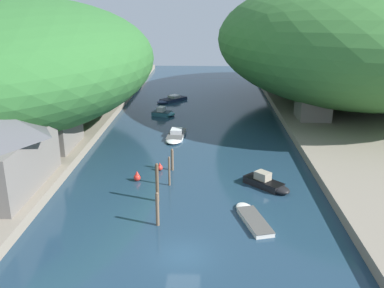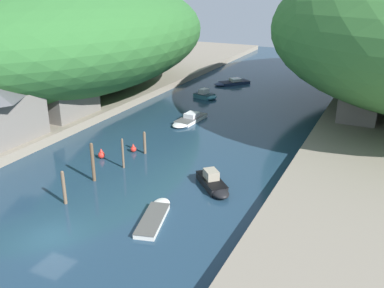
% 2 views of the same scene
% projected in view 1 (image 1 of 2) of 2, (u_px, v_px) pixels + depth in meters
% --- Properties ---
extents(water_surface, '(130.00, 130.00, 0.00)m').
position_uv_depth(water_surface, '(195.00, 133.00, 59.26)').
color(water_surface, '#1E384C').
rests_on(water_surface, ground).
extents(left_bank, '(22.00, 120.00, 0.99)m').
position_uv_depth(left_bank, '(26.00, 128.00, 59.95)').
color(left_bank, gray).
rests_on(left_bank, ground).
extents(right_bank, '(22.00, 120.00, 0.99)m').
position_uv_depth(right_bank, '(370.00, 132.00, 58.25)').
color(right_bank, gray).
rests_on(right_bank, ground).
extents(hillside_left, '(38.13, 53.38, 17.37)m').
position_uv_depth(hillside_left, '(12.00, 61.00, 57.94)').
color(hillside_left, '#2D662D').
rests_on(hillside_left, left_bank).
extents(hillside_right, '(43.35, 60.69, 20.52)m').
position_uv_depth(hillside_right, '(346.00, 40.00, 72.17)').
color(hillside_right, '#387033').
rests_on(hillside_right, right_bank).
extents(waterfront_building, '(6.83, 13.04, 7.54)m').
position_uv_depth(waterfront_building, '(1.00, 148.00, 38.49)').
color(waterfront_building, slate).
rests_on(waterfront_building, left_bank).
extents(boathouse_shed, '(6.86, 8.16, 5.17)m').
position_uv_depth(boathouse_shed, '(47.00, 124.00, 50.20)').
color(boathouse_shed, slate).
rests_on(boathouse_shed, left_bank).
extents(right_bank_cottage, '(4.80, 5.47, 5.24)m').
position_uv_depth(right_bank_cottage, '(313.00, 101.00, 62.17)').
color(right_bank_cottage, slate).
rests_on(right_bank_cottage, right_bank).
extents(boat_open_rowboat, '(3.03, 6.20, 0.42)m').
position_uv_depth(boat_open_rowboat, '(252.00, 217.00, 35.81)').
color(boat_open_rowboat, silver).
rests_on(boat_open_rowboat, water_surface).
extents(boat_cabin_cruiser, '(5.79, 6.31, 1.01)m').
position_uv_depth(boat_cabin_cruiser, '(171.00, 100.00, 78.12)').
color(boat_cabin_cruiser, navy).
rests_on(boat_cabin_cruiser, water_surface).
extents(boat_red_skiff, '(3.98, 2.89, 1.40)m').
position_uv_depth(boat_red_skiff, '(164.00, 113.00, 68.37)').
color(boat_red_skiff, teal).
rests_on(boat_red_skiff, water_surface).
extents(boat_far_right_bank, '(2.48, 6.59, 1.04)m').
position_uv_depth(boat_far_right_bank, '(176.00, 136.00, 57.17)').
color(boat_far_right_bank, white).
rests_on(boat_far_right_bank, water_surface).
extents(boat_navy_launch, '(4.64, 4.71, 1.51)m').
position_uv_depth(boat_navy_launch, '(268.00, 184.00, 41.79)').
color(boat_navy_launch, black).
rests_on(boat_navy_launch, water_surface).
extents(mooring_post_nearest, '(0.29, 0.29, 2.95)m').
position_uv_depth(mooring_post_nearest, '(157.00, 209.00, 34.52)').
color(mooring_post_nearest, brown).
rests_on(mooring_post_nearest, water_surface).
extents(mooring_post_second, '(0.31, 0.31, 3.71)m').
position_uv_depth(mooring_post_second, '(157.00, 182.00, 38.64)').
color(mooring_post_second, brown).
rests_on(mooring_post_second, water_surface).
extents(mooring_post_middle, '(0.22, 0.22, 3.05)m').
position_uv_depth(mooring_post_middle, '(169.00, 171.00, 42.10)').
color(mooring_post_middle, brown).
rests_on(mooring_post_middle, water_surface).
extents(mooring_post_fourth, '(0.29, 0.29, 2.45)m').
position_uv_depth(mooring_post_fourth, '(172.00, 159.00, 46.02)').
color(mooring_post_fourth, brown).
rests_on(mooring_post_fourth, water_surface).
extents(channel_buoy_near, '(0.71, 0.71, 1.07)m').
position_uv_depth(channel_buoy_near, '(137.00, 177.00, 43.52)').
color(channel_buoy_near, red).
rests_on(channel_buoy_near, water_surface).
extents(channel_buoy_far, '(0.61, 0.61, 0.92)m').
position_uv_depth(channel_buoy_far, '(160.00, 167.00, 46.20)').
color(channel_buoy_far, red).
rests_on(channel_buoy_far, water_surface).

